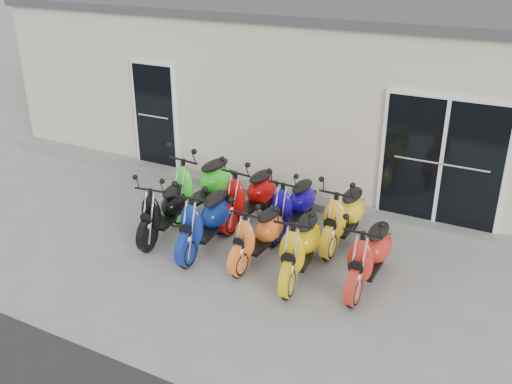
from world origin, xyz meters
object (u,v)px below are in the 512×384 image
scooter_front_black (163,202)px  scooter_back_blue (293,197)px  scooter_back_red (249,187)px  scooter_back_yellow (344,208)px  scooter_front_orange_b (300,237)px  scooter_front_orange_a (258,227)px  scooter_back_green (200,176)px  scooter_front_red (370,246)px  scooter_front_blue (205,212)px

scooter_front_black → scooter_back_blue: size_ratio=1.00×
scooter_back_red → scooter_back_yellow: 1.71m
scooter_front_orange_b → scooter_back_yellow: size_ratio=1.00×
scooter_front_orange_a → scooter_back_blue: scooter_back_blue is taller
scooter_front_orange_a → scooter_back_green: (-1.70, 1.04, 0.12)m
scooter_front_red → scooter_back_yellow: size_ratio=0.98×
scooter_back_red → scooter_back_blue: bearing=8.3°
scooter_front_black → scooter_back_green: bearing=79.4°
scooter_back_red → scooter_back_green: bearing=-171.2°
scooter_back_blue → scooter_front_blue: bearing=-126.0°
scooter_front_blue → scooter_front_red: scooter_front_blue is taller
scooter_front_orange_a → scooter_front_red: scooter_front_red is taller
scooter_front_blue → scooter_back_green: bearing=120.2°
scooter_front_black → scooter_back_blue: 2.14m
scooter_back_green → scooter_back_yellow: scooter_back_green is taller
scooter_front_orange_b → scooter_front_red: size_ratio=1.02×
scooter_front_black → scooter_back_yellow: 2.93m
scooter_front_red → scooter_back_blue: (-1.65, 1.04, -0.02)m
scooter_front_black → scooter_front_orange_a: bearing=-8.0°
scooter_back_green → scooter_back_yellow: size_ratio=1.10×
scooter_front_blue → scooter_back_red: 1.19m
scooter_back_green → scooter_front_orange_a: bearing=-25.1°
scooter_front_orange_b → scooter_back_green: 2.70m
scooter_front_orange_a → scooter_front_blue: bearing=-172.8°
scooter_front_orange_b → scooter_back_blue: 1.45m
scooter_front_orange_b → scooter_front_orange_a: bearing=163.1°
scooter_back_red → scooter_front_black: bearing=-126.8°
scooter_back_green → scooter_back_yellow: (2.66, 0.08, -0.06)m
scooter_back_blue → scooter_front_orange_b: bearing=-59.7°
scooter_back_blue → scooter_back_yellow: (0.91, -0.04, 0.03)m
scooter_front_black → scooter_back_blue: scooter_back_blue is taller
scooter_front_orange_a → scooter_back_yellow: 1.47m
scooter_front_blue → scooter_front_orange_b: bearing=-6.9°
scooter_front_orange_a → scooter_back_red: 1.34m
scooter_front_black → scooter_back_green: size_ratio=0.87×
scooter_back_red → scooter_back_blue: size_ratio=1.06×
scooter_front_black → scooter_front_blue: scooter_front_blue is taller
scooter_front_blue → scooter_back_red: scooter_front_blue is taller
scooter_back_green → scooter_back_blue: 1.75m
scooter_front_blue → scooter_front_orange_a: size_ratio=1.12×
scooter_front_orange_a → scooter_back_blue: (0.04, 1.16, 0.03)m
scooter_back_blue → scooter_front_black: bearing=-145.2°
scooter_front_blue → scooter_back_yellow: bearing=27.2°
scooter_front_red → scooter_back_green: 3.52m
scooter_back_blue → scooter_back_yellow: bearing=-0.9°
scooter_front_black → scooter_front_red: scooter_front_red is taller
scooter_front_black → scooter_back_green: 1.06m
scooter_front_red → scooter_back_blue: bearing=148.2°
scooter_back_green → scooter_back_red: scooter_back_green is taller
scooter_back_green → scooter_back_red: size_ratio=1.08×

